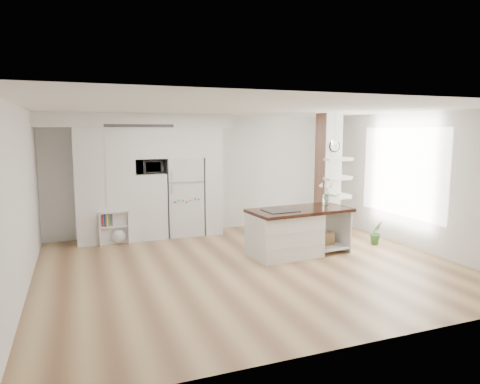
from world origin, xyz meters
The scene contains 14 objects.
floor centered at (0.00, 0.00, 0.00)m, with size 7.00×6.00×0.01m, color tan.
room centered at (0.00, 0.00, 1.86)m, with size 7.04×6.04×2.72m.
cabinet_wall centered at (-1.45, 2.67, 1.51)m, with size 4.00×0.71×2.70m.
refrigerator centered at (-0.53, 2.68, 0.88)m, with size 0.78×0.69×1.75m.
column centered at (2.38, 1.13, 1.35)m, with size 0.69×0.90×2.70m.
window centered at (3.48, 0.30, 1.50)m, with size 2.40×2.40×0.00m, color white.
pendant_light centered at (1.70, 0.15, 2.12)m, with size 0.12×0.12×0.10m, color white.
kitchen_island centered at (0.95, 0.35, 0.46)m, with size 2.01×1.09×1.44m.
bookshelf centered at (-2.06, 2.39, 0.31)m, with size 0.62×0.38×0.71m.
floor_plant_a centered at (3.00, 0.42, 0.25)m, with size 0.27×0.22×0.50m, color #326D2B.
floor_plant_b centered at (2.18, 1.26, 0.27)m, with size 0.30×0.30×0.53m, color #326D2B.
microwave centered at (-1.27, 2.62, 1.57)m, with size 0.54×0.37×0.30m, color #2D2D2D.
shelf_plant centered at (2.63, 1.30, 1.52)m, with size 0.27×0.23×0.30m, color #326D2B.
decor_bowl centered at (2.30, 0.90, 1.00)m, with size 0.22×0.22×0.05m, color white.
Camera 1 is at (-2.74, -6.65, 2.32)m, focal length 32.00 mm.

